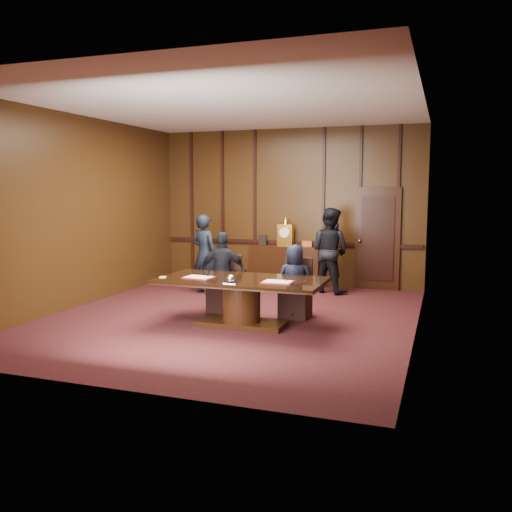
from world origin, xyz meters
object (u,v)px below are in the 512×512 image
Objects in this scene: sideboard at (285,264)px; signatory_left at (223,272)px; witness_left at (204,254)px; witness_right at (330,250)px; signatory_right at (295,281)px; conference_table at (242,294)px.

signatory_left is (-0.29, -2.94, 0.23)m from sideboard.
witness_right is at bearing -142.52° from witness_left.
witness_right is (0.09, 2.43, 0.26)m from signatory_right.
sideboard is 2.96m from signatory_left.
sideboard reaches higher than signatory_left.
witness_right is at bearing -101.07° from signatory_right.
signatory_left reaches higher than conference_table.
sideboard is 3.11m from signatory_right.
conference_table is at bearing 98.84° from witness_right.
signatory_right is (1.01, -2.94, 0.14)m from sideboard.
sideboard is at bearing -111.59° from signatory_left.
conference_table is at bearing 113.05° from signatory_left.
sideboard is at bearing -79.82° from signatory_right.
signatory_right is 2.45m from witness_right.
sideboard is at bearing -116.23° from witness_left.
signatory_left is 1.14× the size of signatory_right.
witness_left reaches higher than signatory_right.
conference_table is 1.84× the size of signatory_left.
witness_left is at bearing -133.22° from sideboard.
conference_table is 2.89m from witness_left.
signatory_right is 0.76× the size of witness_left.
signatory_right is (0.65, 0.80, 0.11)m from conference_table.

